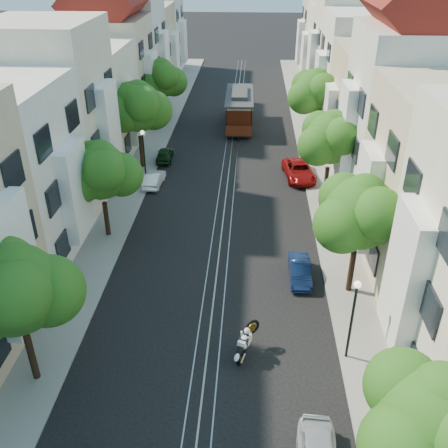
% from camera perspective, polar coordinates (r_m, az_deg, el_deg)
% --- Properties ---
extents(ground, '(200.00, 200.00, 0.00)m').
position_cam_1_polar(ground, '(44.15, 0.77, 7.79)').
color(ground, black).
rests_on(ground, ground).
extents(sidewalk_east, '(2.50, 80.00, 0.12)m').
position_cam_1_polar(sidewalk_east, '(44.44, 10.23, 7.54)').
color(sidewalk_east, gray).
rests_on(sidewalk_east, ground).
extents(sidewalk_west, '(2.50, 80.00, 0.12)m').
position_cam_1_polar(sidewalk_west, '(45.00, -8.58, 7.97)').
color(sidewalk_west, gray).
rests_on(sidewalk_west, ground).
extents(rail_left, '(0.06, 80.00, 0.02)m').
position_cam_1_polar(rail_left, '(44.17, 0.05, 7.81)').
color(rail_left, gray).
rests_on(rail_left, ground).
extents(rail_slot, '(0.06, 80.00, 0.02)m').
position_cam_1_polar(rail_slot, '(44.14, 0.77, 7.80)').
color(rail_slot, gray).
rests_on(rail_slot, ground).
extents(rail_right, '(0.06, 80.00, 0.02)m').
position_cam_1_polar(rail_right, '(44.13, 1.49, 7.78)').
color(rail_right, gray).
rests_on(rail_right, ground).
extents(lane_line, '(0.08, 80.00, 0.01)m').
position_cam_1_polar(lane_line, '(44.15, 0.77, 7.79)').
color(lane_line, tan).
rests_on(lane_line, ground).
extents(townhouses_east, '(7.75, 72.00, 12.00)m').
position_cam_1_polar(townhouses_east, '(43.56, 17.06, 13.41)').
color(townhouses_east, beige).
rests_on(townhouses_east, ground).
extents(townhouses_west, '(7.75, 72.00, 11.76)m').
position_cam_1_polar(townhouses_west, '(44.52, -15.11, 13.88)').
color(townhouses_west, silver).
rests_on(townhouses_west, ground).
extents(tree_e_a, '(4.72, 3.87, 6.27)m').
position_cam_1_polar(tree_e_a, '(16.58, 23.04, -20.36)').
color(tree_e_a, black).
rests_on(tree_e_a, ground).
extents(tree_e_b, '(4.93, 4.08, 6.68)m').
position_cam_1_polar(tree_e_b, '(25.46, 15.41, 1.05)').
color(tree_e_b, black).
rests_on(tree_e_b, ground).
extents(tree_e_c, '(4.84, 3.99, 6.52)m').
position_cam_1_polar(tree_e_c, '(35.41, 12.20, 9.42)').
color(tree_e_c, black).
rests_on(tree_e_c, ground).
extents(tree_e_d, '(5.01, 4.16, 6.85)m').
position_cam_1_polar(tree_e_d, '(45.74, 10.42, 14.53)').
color(tree_e_d, black).
rests_on(tree_e_d, ground).
extents(tree_w_a, '(4.93, 4.08, 6.68)m').
position_cam_1_polar(tree_w_a, '(20.95, -22.67, -7.12)').
color(tree_w_a, black).
rests_on(tree_w_a, ground).
extents(tree_w_b, '(4.72, 3.87, 6.27)m').
position_cam_1_polar(tree_w_b, '(30.79, -13.85, 5.69)').
color(tree_w_b, black).
rests_on(tree_w_b, ground).
extents(tree_w_c, '(5.13, 4.28, 7.09)m').
position_cam_1_polar(tree_w_c, '(40.56, -9.78, 12.94)').
color(tree_w_c, black).
rests_on(tree_w_c, ground).
extents(tree_w_d, '(4.84, 3.99, 6.52)m').
position_cam_1_polar(tree_w_d, '(51.09, -7.12, 16.05)').
color(tree_w_d, black).
rests_on(tree_w_d, ground).
extents(lamp_east, '(0.32, 0.32, 4.16)m').
position_cam_1_polar(lamp_east, '(22.21, 14.59, -9.36)').
color(lamp_east, black).
rests_on(lamp_east, ground).
extents(lamp_west, '(0.32, 0.32, 4.16)m').
position_cam_1_polar(lamp_west, '(38.34, -9.17, 8.49)').
color(lamp_west, black).
rests_on(lamp_west, ground).
extents(sportbike_rider, '(1.09, 1.85, 1.55)m').
position_cam_1_polar(sportbike_rider, '(22.96, 2.47, -13.23)').
color(sportbike_rider, black).
rests_on(sportbike_rider, ground).
extents(cable_car, '(2.80, 8.59, 3.29)m').
position_cam_1_polar(cable_car, '(51.14, 1.78, 13.19)').
color(cable_car, black).
rests_on(cable_car, ground).
extents(parked_car_e_mid, '(1.14, 3.24, 1.07)m').
position_cam_1_polar(parked_car_e_mid, '(28.12, 8.67, -5.26)').
color(parked_car_e_mid, '#0C1A3D').
rests_on(parked_car_e_mid, ground).
extents(parked_car_e_far, '(2.68, 4.84, 1.28)m').
position_cam_1_polar(parked_car_e_far, '(40.01, 8.57, 6.04)').
color(parked_car_e_far, maroon).
rests_on(parked_car_e_far, ground).
extents(parked_car_w_mid, '(1.33, 3.32, 1.07)m').
position_cam_1_polar(parked_car_w_mid, '(38.78, -7.98, 5.13)').
color(parked_car_w_mid, white).
rests_on(parked_car_w_mid, ground).
extents(parked_car_w_far, '(1.40, 3.27, 1.10)m').
position_cam_1_polar(parked_car_w_far, '(43.29, -6.80, 7.90)').
color(parked_car_w_far, black).
rests_on(parked_car_w_far, ground).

